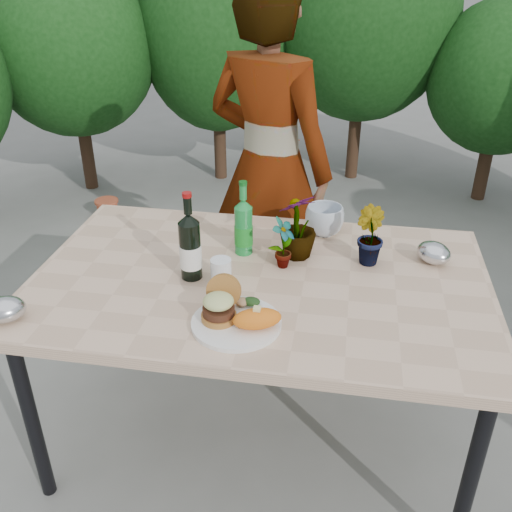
% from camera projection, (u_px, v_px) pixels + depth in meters
% --- Properties ---
extents(ground, '(80.00, 80.00, 0.00)m').
position_uv_depth(ground, '(259.00, 431.00, 2.37)').
color(ground, slate).
rests_on(ground, ground).
extents(patio_table, '(1.60, 1.00, 0.75)m').
position_uv_depth(patio_table, '(260.00, 291.00, 2.04)').
color(patio_table, '#D1AC8B').
rests_on(patio_table, ground).
extents(shrub_hedge, '(6.74, 5.06, 2.13)m').
position_uv_depth(shrub_hedge, '(341.00, 72.00, 3.34)').
color(shrub_hedge, '#382316').
rests_on(shrub_hedge, ground).
extents(dinner_plate, '(0.28, 0.28, 0.01)m').
position_uv_depth(dinner_plate, '(236.00, 323.00, 1.76)').
color(dinner_plate, white).
rests_on(dinner_plate, patio_table).
extents(burger_stack, '(0.11, 0.16, 0.11)m').
position_uv_depth(burger_stack, '(220.00, 304.00, 1.75)').
color(burger_stack, '#B7722D').
rests_on(burger_stack, dinner_plate).
extents(sweet_potato, '(0.17, 0.12, 0.06)m').
position_uv_depth(sweet_potato, '(257.00, 319.00, 1.71)').
color(sweet_potato, orange).
rests_on(sweet_potato, dinner_plate).
extents(grilled_veg, '(0.08, 0.05, 0.03)m').
position_uv_depth(grilled_veg, '(247.00, 302.00, 1.82)').
color(grilled_veg, olive).
rests_on(grilled_veg, dinner_plate).
extents(wine_bottle, '(0.08, 0.08, 0.32)m').
position_uv_depth(wine_bottle, '(190.00, 247.00, 1.95)').
color(wine_bottle, black).
rests_on(wine_bottle, patio_table).
extents(sparkling_water, '(0.07, 0.07, 0.29)m').
position_uv_depth(sparkling_water, '(244.00, 227.00, 2.12)').
color(sparkling_water, '#188736').
rests_on(sparkling_water, patio_table).
extents(plastic_cup, '(0.07, 0.07, 0.09)m').
position_uv_depth(plastic_cup, '(221.00, 272.00, 1.95)').
color(plastic_cup, white).
rests_on(plastic_cup, patio_table).
extents(seedling_left, '(0.11, 0.12, 0.19)m').
position_uv_depth(seedling_left, '(283.00, 243.00, 2.02)').
color(seedling_left, '#25511B').
rests_on(seedling_left, patio_table).
extents(seedling_mid, '(0.14, 0.15, 0.21)m').
position_uv_depth(seedling_mid, '(369.00, 236.00, 2.05)').
color(seedling_mid, '#20531C').
rests_on(seedling_mid, patio_table).
extents(seedling_right, '(0.20, 0.20, 0.25)m').
position_uv_depth(seedling_right, '(298.00, 226.00, 2.09)').
color(seedling_right, '#28561D').
rests_on(seedling_right, patio_table).
extents(blue_bowl, '(0.16, 0.16, 0.12)m').
position_uv_depth(blue_bowl, '(324.00, 220.00, 2.27)').
color(blue_bowl, silver).
rests_on(blue_bowl, patio_table).
extents(foil_packet_left, '(0.16, 0.15, 0.08)m').
position_uv_depth(foil_packet_left, '(4.00, 309.00, 1.77)').
color(foil_packet_left, '#B7B9BE').
rests_on(foil_packet_left, patio_table).
extents(foil_packet_right, '(0.17, 0.17, 0.08)m').
position_uv_depth(foil_packet_right, '(434.00, 253.00, 2.08)').
color(foil_packet_right, silver).
rests_on(foil_packet_right, patio_table).
extents(person, '(0.74, 0.62, 1.72)m').
position_uv_depth(person, '(269.00, 168.00, 2.65)').
color(person, '#926549').
rests_on(person, ground).
extents(terracotta_pot, '(0.17, 0.17, 0.14)m').
position_uv_depth(terracotta_pot, '(107.00, 209.00, 4.15)').
color(terracotta_pot, '#B84E2F').
rests_on(terracotta_pot, ground).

